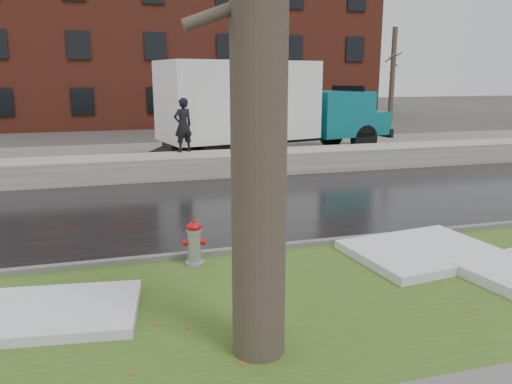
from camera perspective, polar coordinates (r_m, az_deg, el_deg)
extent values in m
plane|color=#47423D|center=(8.90, 4.19, -8.86)|extent=(120.00, 120.00, 0.00)
cube|color=#2F521B|center=(7.83, 7.37, -12.00)|extent=(60.00, 4.50, 0.04)
cube|color=black|center=(13.00, -2.56, -1.58)|extent=(60.00, 7.00, 0.03)
cube|color=slate|center=(21.19, -7.86, 4.13)|extent=(60.00, 9.00, 0.03)
cube|color=slate|center=(9.76, 2.19, -6.36)|extent=(60.00, 0.15, 0.14)
cube|color=#BAB5AA|center=(16.94, -5.84, 3.13)|extent=(60.00, 1.60, 0.75)
cube|color=maroon|center=(38.08, -8.76, 15.65)|extent=(26.00, 12.00, 10.00)
cylinder|color=brown|center=(33.88, -21.62, 12.24)|extent=(0.36, 0.36, 6.50)
cylinder|color=brown|center=(33.89, -21.76, 13.84)|extent=(0.84, 1.62, 0.73)
cylinder|color=brown|center=(33.92, -21.89, 15.36)|extent=(1.08, 1.26, 0.66)
cylinder|color=brown|center=(33.88, -21.67, 12.83)|extent=(1.40, 0.61, 0.63)
cylinder|color=brown|center=(36.91, 15.33, 12.70)|extent=(0.36, 0.36, 6.50)
cylinder|color=brown|center=(36.92, 15.42, 14.18)|extent=(0.84, 1.62, 0.73)
cylinder|color=brown|center=(36.95, 15.51, 15.57)|extent=(1.08, 1.26, 0.66)
cylinder|color=brown|center=(36.91, 15.36, 13.25)|extent=(1.40, 0.61, 0.63)
cylinder|color=#9DA0A5|center=(8.93, -7.06, -6.13)|extent=(0.26, 0.26, 0.71)
ellipsoid|color=#AF0E0F|center=(8.81, -7.13, -3.95)|extent=(0.31, 0.31, 0.16)
cylinder|color=#AF0E0F|center=(8.79, -7.14, -3.38)|extent=(0.06, 0.06, 0.05)
cylinder|color=#AF0E0F|center=(8.90, -8.03, -5.74)|extent=(0.12, 0.12, 0.11)
cylinder|color=#AF0E0F|center=(8.91, -6.12, -5.67)|extent=(0.12, 0.12, 0.11)
cylinder|color=#9DA0A5|center=(9.04, -7.10, -5.40)|extent=(0.15, 0.12, 0.14)
cylinder|color=brown|center=(5.57, 0.35, 20.11)|extent=(0.83, 0.83, 7.94)
cube|color=black|center=(20.83, 1.63, 6.07)|extent=(8.97, 3.05, 0.25)
cube|color=white|center=(20.00, -2.01, 10.43)|extent=(6.50, 4.05, 3.02)
cube|color=#0C6972|center=(22.49, 8.77, 8.89)|extent=(3.09, 3.18, 1.90)
cube|color=#0C6972|center=(23.53, 11.92, 7.86)|extent=(1.85, 2.69, 1.01)
cube|color=black|center=(22.93, 10.42, 10.59)|extent=(0.58, 2.20, 1.01)
cube|color=black|center=(18.87, -12.06, 3.91)|extent=(2.16, 1.73, 0.75)
cylinder|color=black|center=(22.21, 12.24, 5.94)|extent=(1.27, 0.60, 1.23)
cylinder|color=black|center=(24.02, 8.60, 6.63)|extent=(1.27, 0.60, 1.23)
cylinder|color=black|center=(19.29, 0.49, 5.16)|extent=(1.27, 0.60, 1.23)
cylinder|color=black|center=(21.35, -2.57, 5.94)|extent=(1.27, 0.60, 1.23)
cylinder|color=black|center=(18.50, -4.38, 4.77)|extent=(1.27, 0.60, 1.23)
cylinder|color=black|center=(20.64, -7.06, 5.60)|extent=(1.27, 0.60, 1.23)
imported|color=black|center=(17.26, -8.34, 7.58)|extent=(0.78, 0.65, 1.83)
cube|color=silver|center=(9.89, 18.53, -6.47)|extent=(2.83, 2.31, 0.16)
cube|color=silver|center=(7.71, -21.78, -12.59)|extent=(2.38, 1.85, 0.14)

